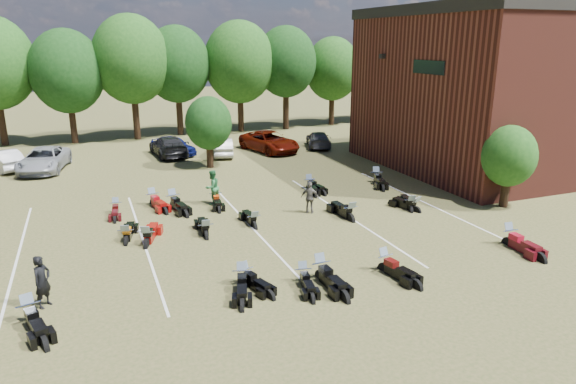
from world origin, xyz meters
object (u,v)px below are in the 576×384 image
person_green (212,187)px  person_grey (310,198)px  person_black (42,282)px  motorcycle_7 (147,246)px  motorcycle_3 (303,282)px  motorcycle_0 (31,323)px  car_4 (173,146)px  motorcycle_14 (117,213)px

person_green → person_grey: 5.42m
person_black → motorcycle_7: 5.63m
person_green → motorcycle_3: (0.82, -10.47, -0.94)m
motorcycle_0 → motorcycle_7: motorcycle_7 is taller
car_4 → person_green: 13.33m
motorcycle_3 → person_grey: bearing=74.6°
person_grey → motorcycle_3: 7.97m
person_green → motorcycle_14: size_ratio=0.94×
person_black → motorcycle_0: bearing=-159.9°
person_green → person_grey: (4.28, -3.33, -0.12)m
motorcycle_0 → motorcycle_7: size_ratio=0.98×
person_black → person_grey: bearing=-23.6°
person_green → motorcycle_3: 10.54m
motorcycle_14 → person_black: bearing=-101.0°
car_4 → person_grey: (4.14, -16.66, 0.09)m
person_grey → motorcycle_0: bearing=64.9°
person_black → motorcycle_3: size_ratio=0.91×
motorcycle_3 → motorcycle_0: bearing=-173.2°
person_grey → motorcycle_14: 10.01m
person_green → motorcycle_14: 5.09m
motorcycle_7 → person_black: bearing=66.5°
car_4 → motorcycle_7: (-4.21, -18.16, -0.73)m
car_4 → person_green: size_ratio=2.29×
motorcycle_3 → motorcycle_14: size_ratio=0.99×
person_black → person_green: 11.88m
person_green → motorcycle_7: (-4.08, -4.83, -0.94)m
motorcycle_7 → motorcycle_0: bearing=69.9°
car_4 → motorcycle_7: car_4 is taller
car_4 → motorcycle_0: 24.69m
person_black → motorcycle_0: person_black is taller
person_green → motorcycle_7: size_ratio=0.78×
motorcycle_3 → motorcycle_14: bearing=128.7°
car_4 → person_grey: person_grey is taller
car_4 → person_green: bearing=-115.1°
person_green → motorcycle_14: (-4.99, 0.36, -0.94)m
person_green → motorcycle_7: person_green is taller
motorcycle_3 → motorcycle_7: size_ratio=0.82×
motorcycle_0 → person_black: bearing=51.7°
motorcycle_7 → motorcycle_14: size_ratio=1.20×
car_4 → person_grey: 17.17m
car_4 → motorcycle_3: (0.69, -23.80, -0.73)m
car_4 → person_black: (-8.00, -22.23, 0.17)m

